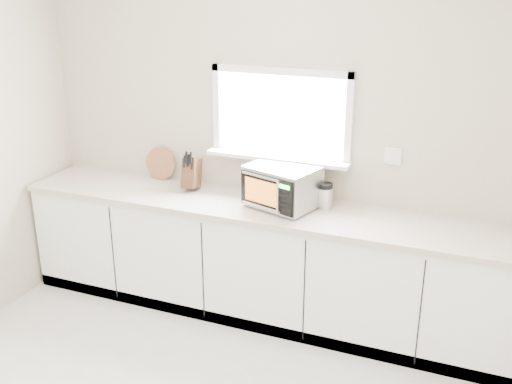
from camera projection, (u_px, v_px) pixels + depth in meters
The scene contains 7 objects.
back_wall at pixel (281, 138), 4.56m from camera, with size 4.00×0.17×2.70m.
cabinets at pixel (267, 263), 4.63m from camera, with size 3.92×0.60×0.88m, color white.
countertop at pixel (266, 208), 4.46m from camera, with size 3.92×0.64×0.04m, color beige.
microwave at pixel (282, 186), 4.38m from camera, with size 0.57×0.50×0.31m.
knife_block at pixel (191, 173), 4.74m from camera, with size 0.13×0.24×0.33m.
cutting_board at pixel (161, 163), 4.98m from camera, with size 0.27×0.27×0.02m, color brown.
coffee_grinder at pixel (325, 196), 4.38m from camera, with size 0.11×0.11×0.20m.
Camera 1 is at (1.47, -2.18, 2.57)m, focal length 42.00 mm.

